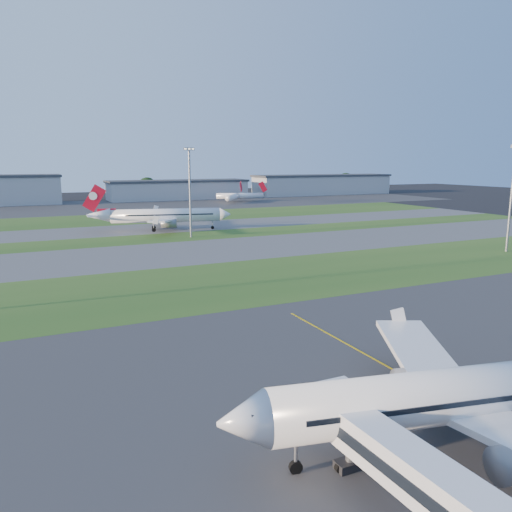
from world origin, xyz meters
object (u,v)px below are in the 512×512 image
airliner_parked (476,394)px  light_mast_east (512,191)px  airliner_taxiing (165,216)px  mini_jet_far (240,196)px  mini_jet_near (235,196)px  light_mast_centre (190,186)px

airliner_parked → light_mast_east: 97.22m
airliner_taxiing → mini_jet_far: 118.77m
airliner_taxiing → light_mast_east: (65.90, -73.93, 10.12)m
airliner_parked → light_mast_east: (77.17, 58.21, 10.39)m
airliner_parked → airliner_taxiing: bearing=96.8°
airliner_taxiing → mini_jet_near: bearing=-110.5°
mini_jet_near → light_mast_centre: 126.37m
mini_jet_near → airliner_parked: bearing=-159.5°
airliner_parked → mini_jet_near: size_ratio=1.71×
airliner_parked → airliner_taxiing: 132.62m
light_mast_east → airliner_taxiing: bearing=131.7°
airliner_parked → mini_jet_far: (79.84, 229.11, -1.14)m
light_mast_centre → light_mast_east: same height
mini_jet_near → mini_jet_far: same height
mini_jet_far → airliner_parked: bearing=-94.8°
light_mast_centre → airliner_taxiing: bearing=99.2°
airliner_parked → light_mast_centre: bearing=94.6°
mini_jet_far → light_mast_centre: (-65.67, -114.90, 11.53)m
mini_jet_far → light_mast_east: light_mast_east is taller
airliner_parked → mini_jet_near: airliner_parked is taller
light_mast_east → airliner_parked: bearing=-143.0°
light_mast_centre → light_mast_east: bearing=-41.6°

